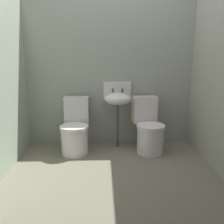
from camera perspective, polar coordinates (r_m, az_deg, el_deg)
name	(u,v)px	position (r m, az deg, el deg)	size (l,w,h in m)	color
ground_plane	(113,177)	(2.97, 0.22, -15.27)	(2.92, 2.55, 0.08)	slate
wall_back	(110,75)	(3.74, -0.53, 8.74)	(2.92, 0.10, 2.16)	#969D8D
toilet_left	(75,131)	(3.52, -8.71, -4.37)	(0.42, 0.61, 0.78)	white
toilet_right	(148,130)	(3.56, 8.65, -4.16)	(0.47, 0.64, 0.78)	white
sink	(118,98)	(3.58, 1.36, 3.24)	(0.42, 0.35, 0.99)	#414244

